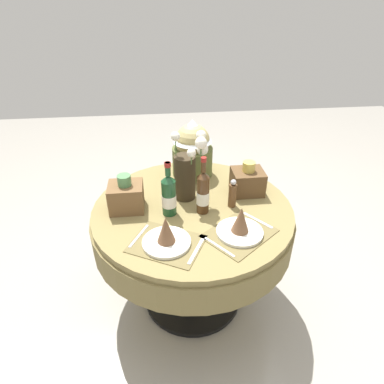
# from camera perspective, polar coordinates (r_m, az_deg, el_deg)

# --- Properties ---
(ground) EXTENTS (8.00, 8.00, 0.00)m
(ground) POSITION_cam_1_polar(r_m,az_deg,el_deg) (2.39, 0.08, -17.73)
(ground) COLOR #9E998E
(dining_table) EXTENTS (1.17, 1.17, 0.76)m
(dining_table) POSITION_cam_1_polar(r_m,az_deg,el_deg) (1.96, 0.09, -5.96)
(dining_table) COLOR olive
(dining_table) RESTS_ON ground
(place_setting_left) EXTENTS (0.42, 0.39, 0.16)m
(place_setting_left) POSITION_cam_1_polar(r_m,az_deg,el_deg) (1.59, -4.53, -7.79)
(place_setting_left) COLOR brown
(place_setting_left) RESTS_ON dining_table
(place_setting_right) EXTENTS (0.43, 0.41, 0.16)m
(place_setting_right) POSITION_cam_1_polar(r_m,az_deg,el_deg) (1.67, 8.45, -5.99)
(place_setting_right) COLOR brown
(place_setting_right) RESTS_ON dining_table
(flower_vase) EXTENTS (0.20, 0.19, 0.42)m
(flower_vase) POSITION_cam_1_polar(r_m,az_deg,el_deg) (1.87, -0.89, 3.63)
(flower_vase) COLOR #332819
(flower_vase) RESTS_ON dining_table
(wine_bottle_left) EXTENTS (0.07, 0.07, 0.34)m
(wine_bottle_left) POSITION_cam_1_polar(r_m,az_deg,el_deg) (1.77, 1.94, -0.05)
(wine_bottle_left) COLOR #422814
(wine_bottle_left) RESTS_ON dining_table
(wine_bottle_right) EXTENTS (0.08, 0.08, 0.32)m
(wine_bottle_right) POSITION_cam_1_polar(r_m,az_deg,el_deg) (1.76, -4.08, -0.51)
(wine_bottle_right) COLOR #194223
(wine_bottle_right) RESTS_ON dining_table
(pepper_mill) EXTENTS (0.05, 0.05, 0.17)m
(pepper_mill) POSITION_cam_1_polar(r_m,az_deg,el_deg) (1.86, 7.12, -0.38)
(pepper_mill) COLOR brown
(pepper_mill) RESTS_ON dining_table
(gift_tub_back_centre) EXTENTS (0.26, 0.26, 0.39)m
(gift_tub_back_centre) POSITION_cam_1_polar(r_m,az_deg,el_deg) (2.12, 0.07, 7.98)
(gift_tub_back_centre) COLOR #566033
(gift_tub_back_centre) RESTS_ON dining_table
(woven_basket_side_left) EXTENTS (0.19, 0.17, 0.21)m
(woven_basket_side_left) POSITION_cam_1_polar(r_m,az_deg,el_deg) (1.85, -11.48, -0.68)
(woven_basket_side_left) COLOR brown
(woven_basket_side_left) RESTS_ON dining_table
(woven_basket_side_right) EXTENTS (0.19, 0.17, 0.21)m
(woven_basket_side_right) POSITION_cam_1_polar(r_m,az_deg,el_deg) (2.00, 9.70, 1.98)
(woven_basket_side_right) COLOR brown
(woven_basket_side_right) RESTS_ON dining_table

